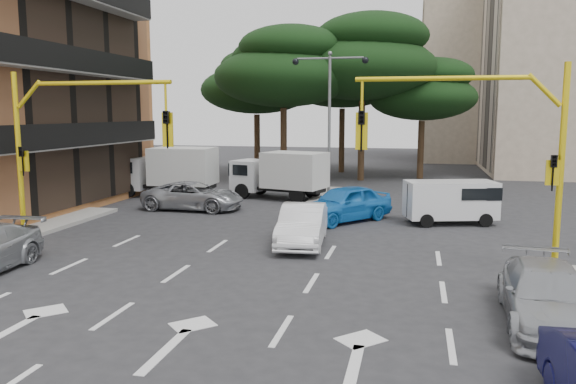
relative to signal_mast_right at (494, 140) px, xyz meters
name	(u,v)px	position (x,y,z in m)	size (l,w,h in m)	color
ground	(242,278)	(-6.80, -1.99, -3.88)	(120.00, 120.00, 0.00)	#28282B
median_strip	(329,195)	(-6.80, 14.01, -3.81)	(1.40, 6.00, 0.15)	gray
apartment_beige_far	(506,74)	(6.15, 42.01, 4.47)	(16.20, 12.15, 16.70)	tan
pine_left_near	(284,67)	(-10.75, 19.96, 3.72)	(9.15, 9.15, 10.23)	#382616
pine_center	(364,57)	(-5.75, 21.96, 4.41)	(9.98, 9.98, 11.16)	#382616
pine_left_far	(257,82)	(-13.75, 23.96, 3.03)	(8.32, 8.32, 9.30)	#382616
pine_right	(424,90)	(-1.75, 23.96, 2.33)	(7.49, 7.49, 8.37)	#382616
pine_back	(343,73)	(-7.75, 26.96, 3.72)	(9.15, 9.15, 10.23)	#382616
signal_mast_right	(494,140)	(0.00, 0.00, 0.00)	(5.79, 0.37, 6.00)	yellow
signal_mast_left	(64,135)	(-13.61, 0.00, 0.00)	(5.79, 0.37, 6.00)	yellow
street_lamp_center	(330,98)	(-6.80, 14.01, 1.54)	(4.16, 0.36, 7.77)	slate
car_white_hatch	(302,225)	(-5.95, 2.39, -3.18)	(1.50, 4.29, 1.41)	white
car_blue_compact	(344,203)	(-5.05, 7.01, -3.11)	(1.83, 4.56, 1.55)	blue
car_silver_cross_a	(193,196)	(-12.50, 8.32, -3.21)	(2.23, 4.83, 1.34)	#9D9FA5
car_silver_parked	(548,296)	(0.80, -3.88, -3.23)	(1.85, 4.54, 1.32)	#9EA0A5
van_white	(450,202)	(-0.65, 7.51, -2.97)	(1.66, 3.67, 1.83)	silver
box_truck_a	(166,172)	(-15.60, 12.01, -2.51)	(2.34, 5.57, 2.74)	silver
box_truck_b	(279,175)	(-9.28, 12.58, -2.60)	(2.18, 5.20, 2.56)	silver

